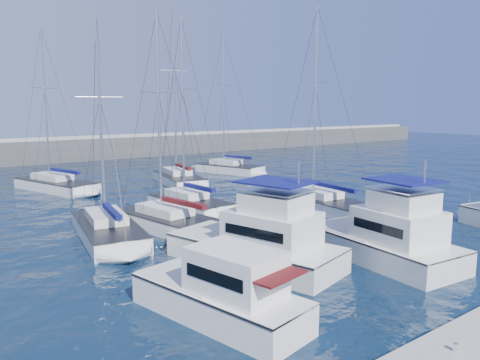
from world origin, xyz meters
TOP-DOWN VIEW (x-y plane):
  - ground at (0.00, 0.00)m, footprint 220.00×220.00m
  - breakwater at (0.00, 52.00)m, footprint 160.00×6.00m
  - dock_cleat_near_port at (-8.00, -11.00)m, footprint 0.16×0.16m
  - motor_yacht_port_outer at (-11.57, -4.21)m, footprint 3.91×7.44m
  - motor_yacht_port_inner at (-6.69, -0.40)m, footprint 5.71×9.37m
  - motor_yacht_stbd_inner at (-1.17, -3.73)m, footprint 4.34×8.38m
  - sailboat_mid_a at (-10.92, 8.67)m, footprint 4.55×8.96m
  - sailboat_mid_b at (-7.06, 8.24)m, footprint 4.42×8.86m
  - sailboat_mid_c at (-3.22, 12.17)m, footprint 3.40×7.71m
  - sailboat_mid_d at (4.98, 6.68)m, footprint 4.06×9.59m
  - sailboat_back_a at (-8.71, 27.28)m, footprint 5.65×9.93m
  - sailboat_back_b at (2.25, 23.51)m, footprint 5.01×9.36m
  - sailboat_back_c at (11.13, 27.19)m, footprint 5.35×8.71m

SIDE VIEW (x-z plane):
  - ground at x=0.00m, z-range 0.00..0.00m
  - sailboat_mid_a at x=-10.92m, z-range -6.09..7.09m
  - sailboat_mid_b at x=-7.06m, z-range -6.36..7.38m
  - sailboat_back_a at x=-8.71m, z-range -7.03..8.06m
  - sailboat_mid_d at x=4.98m, z-range -7.14..8.17m
  - sailboat_mid_c at x=-3.22m, z-range -6.68..7.74m
  - sailboat_back_c at x=11.13m, z-range -7.68..8.77m
  - sailboat_back_b at x=2.25m, z-range -8.53..9.64m
  - dock_cleat_near_port at x=-8.00m, z-range 0.60..0.85m
  - motor_yacht_port_outer at x=-11.57m, z-range -0.66..2.54m
  - breakwater at x=0.00m, z-range -1.17..3.28m
  - motor_yacht_port_inner at x=-6.69m, z-range -1.21..3.48m
  - motor_yacht_stbd_inner at x=-1.17m, z-range -1.21..3.48m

